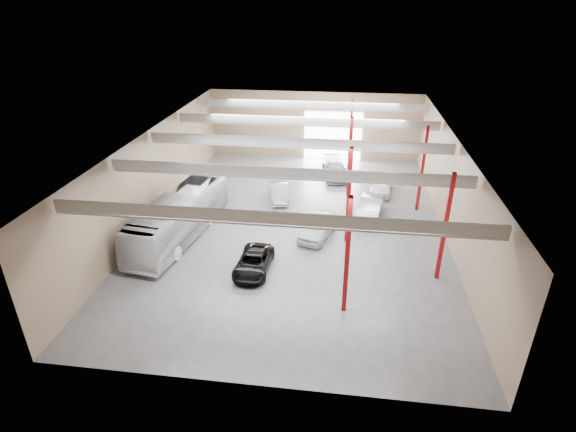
% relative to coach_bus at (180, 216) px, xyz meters
% --- Properties ---
extents(depot_shell, '(22.12, 32.12, 7.06)m').
position_rel_coach_bus_xyz_m(depot_shell, '(8.27, 3.43, 3.35)').
color(depot_shell, '#4F4F54').
rests_on(depot_shell, ground).
extents(coach_bus, '(4.27, 11.95, 3.26)m').
position_rel_coach_bus_xyz_m(coach_bus, '(0.00, 0.00, 0.00)').
color(coach_bus, silver).
rests_on(coach_bus, ground).
extents(black_sedan, '(2.18, 4.48, 1.23)m').
position_rel_coach_bus_xyz_m(black_sedan, '(6.13, -3.80, -1.01)').
color(black_sedan, black).
rests_on(black_sedan, ground).
extents(car_row_a, '(3.10, 4.96, 1.57)m').
position_rel_coach_bus_xyz_m(car_row_a, '(9.88, 1.40, -0.84)').
color(car_row_a, silver).
rests_on(car_row_a, ground).
extents(car_row_b, '(2.20, 4.38, 1.38)m').
position_rel_coach_bus_xyz_m(car_row_b, '(6.13, 7.45, -0.94)').
color(car_row_b, '#B5B4B9').
rests_on(car_row_b, ground).
extents(car_row_c, '(2.99, 5.49, 1.51)m').
position_rel_coach_bus_xyz_m(car_row_c, '(10.63, 13.45, -0.87)').
color(car_row_c, slate).
rests_on(car_row_c, ground).
extents(car_right_near, '(2.59, 5.08, 1.60)m').
position_rel_coach_bus_xyz_m(car_right_near, '(13.74, 4.95, -0.83)').
color(car_right_near, '#A3A3A8').
rests_on(car_right_near, ground).
extents(car_right_far, '(2.43, 4.65, 1.51)m').
position_rel_coach_bus_xyz_m(car_right_far, '(14.91, 10.15, -0.87)').
color(car_right_far, white).
rests_on(car_right_far, ground).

